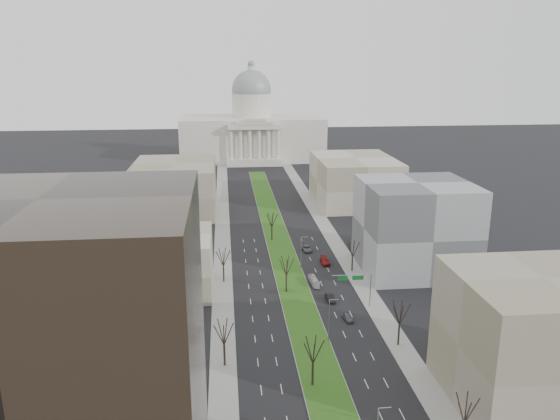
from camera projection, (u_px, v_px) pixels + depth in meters
ground at (278, 240)px, 172.10m from camera, size 600.00×600.00×0.00m
median at (278, 241)px, 171.10m from camera, size 8.00×222.03×0.20m
sidewalk_left at (223, 272)px, 146.35m from camera, size 5.00×330.00×0.15m
sidewalk_right at (350, 267)px, 149.83m from camera, size 5.00×330.00×0.15m
capitol at (252, 131)px, 311.29m from camera, size 80.00×46.00×55.00m
building_glass_tower at (56, 361)px, 65.28m from camera, size 34.00×30.00×40.00m
building_beige_left at (158, 263)px, 133.39m from camera, size 26.00×22.00×14.00m
building_tan_right at (535, 341)px, 88.05m from camera, size 26.00×24.00×22.00m
building_grey_right at (415, 227)px, 145.44m from camera, size 28.00×26.00×24.00m
building_far_left at (175, 187)px, 204.61m from camera, size 30.00×40.00×18.00m
building_far_right at (354, 180)px, 216.37m from camera, size 30.00×40.00×18.00m
tree_left_mid at (224, 332)px, 99.47m from camera, size 5.40×5.40×9.72m
tree_left_far at (223, 257)px, 137.88m from camera, size 5.28×5.28×9.50m
tree_right_near at (466, 408)px, 78.02m from camera, size 5.16×5.16×9.29m
tree_right_mid at (400, 312)px, 106.68m from camera, size 5.52×5.52×9.94m
tree_right_far at (353, 248)px, 145.22m from camera, size 5.04×5.04×9.07m
tree_median_a at (313, 349)px, 93.30m from camera, size 5.40×5.40×9.72m
tree_median_b at (286, 265)px, 131.68m from camera, size 5.40×5.40×9.72m
tree_median_c at (272, 219)px, 170.05m from camera, size 5.40×5.40×9.72m
streetlamp_median_b at (329, 320)px, 108.84m from camera, size 1.90×0.20×9.16m
streetlamp_median_c at (301, 252)px, 147.22m from camera, size 1.90×0.20×9.16m
mast_arm_signs at (359, 282)px, 123.88m from camera, size 9.12×0.24×8.09m
car_grey_near at (348, 318)px, 118.83m from camera, size 2.17×4.15×1.35m
car_black at (330, 298)px, 128.54m from camera, size 1.67×4.77×1.57m
car_red at (325, 261)px, 152.00m from camera, size 2.40×5.69×1.64m
car_grey_far at (307, 249)px, 162.33m from camera, size 2.70×5.40×1.47m
box_van at (314, 281)px, 137.91m from camera, size 1.97×6.62×1.82m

